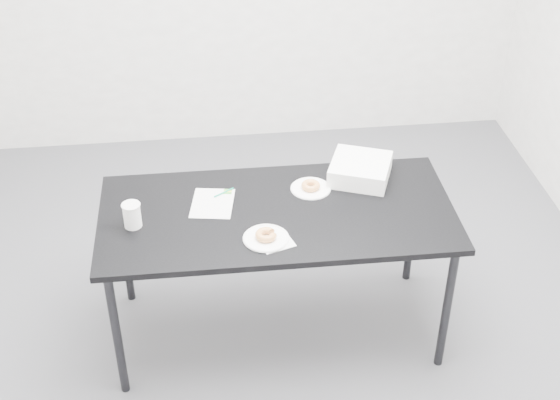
{
  "coord_description": "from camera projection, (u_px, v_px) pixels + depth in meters",
  "views": [
    {
      "loc": [
        -0.3,
        -3.12,
        2.97
      ],
      "look_at": [
        0.07,
        0.02,
        0.76
      ],
      "focal_mm": 50.0,
      "sensor_mm": 36.0,
      "label": 1
    }
  ],
  "objects": [
    {
      "name": "table",
      "position": [
        277.0,
        221.0,
        3.79
      ],
      "size": [
        1.72,
        0.81,
        0.78
      ],
      "rotation": [
        0.0,
        0.0,
        -0.01
      ],
      "color": "black",
      "rests_on": "floor"
    },
    {
      "name": "napkin",
      "position": [
        275.0,
        241.0,
        3.56
      ],
      "size": [
        0.19,
        0.19,
        0.0
      ],
      "primitive_type": "cube",
      "rotation": [
        0.0,
        0.0,
        0.31
      ],
      "color": "white",
      "rests_on": "table"
    },
    {
      "name": "coffee_cup",
      "position": [
        132.0,
        215.0,
        3.62
      ],
      "size": [
        0.08,
        0.08,
        0.12
      ],
      "primitive_type": "cylinder",
      "color": "white",
      "rests_on": "table"
    },
    {
      "name": "plate_far",
      "position": [
        311.0,
        189.0,
        3.91
      ],
      "size": [
        0.2,
        0.2,
        0.01
      ],
      "primitive_type": "cylinder",
      "color": "white",
      "rests_on": "table"
    },
    {
      "name": "cup_lid",
      "position": [
        343.0,
        169.0,
        4.05
      ],
      "size": [
        0.08,
        0.08,
        0.01
      ],
      "primitive_type": "cylinder",
      "color": "white",
      "rests_on": "table"
    },
    {
      "name": "plate_near",
      "position": [
        266.0,
        238.0,
        3.57
      ],
      "size": [
        0.21,
        0.21,
        0.01
      ],
      "primitive_type": "cylinder",
      "color": "white",
      "rests_on": "napkin"
    },
    {
      "name": "bakery_box",
      "position": [
        360.0,
        170.0,
        3.97
      ],
      "size": [
        0.37,
        0.37,
        0.1
      ],
      "primitive_type": "cube",
      "rotation": [
        0.0,
        0.0,
        -0.37
      ],
      "color": "white",
      "rests_on": "table"
    },
    {
      "name": "donut_near",
      "position": [
        266.0,
        235.0,
        3.56
      ],
      "size": [
        0.12,
        0.12,
        0.03
      ],
      "primitive_type": "torus",
      "rotation": [
        0.0,
        0.0,
        0.17
      ],
      "color": "#C9803F",
      "rests_on": "plate_near"
    },
    {
      "name": "pen",
      "position": [
        224.0,
        192.0,
        3.87
      ],
      "size": [
        0.1,
        0.07,
        0.01
      ],
      "primitive_type": "cylinder",
      "rotation": [
        0.0,
        1.57,
        0.58
      ],
      "color": "#0B805E",
      "rests_on": "scorecard"
    },
    {
      "name": "donut_far",
      "position": [
        311.0,
        186.0,
        3.9
      ],
      "size": [
        0.11,
        0.11,
        0.03
      ],
      "primitive_type": "torus",
      "rotation": [
        0.0,
        0.0,
        -0.16
      ],
      "color": "#C9803F",
      "rests_on": "plate_far"
    },
    {
      "name": "floor",
      "position": [
        269.0,
        317.0,
        4.27
      ],
      "size": [
        4.0,
        4.0,
        0.0
      ],
      "primitive_type": "plane",
      "color": "#4D4D52",
      "rests_on": "ground"
    },
    {
      "name": "scorecard",
      "position": [
        212.0,
        203.0,
        3.81
      ],
      "size": [
        0.24,
        0.28,
        0.0
      ],
      "primitive_type": "cube",
      "rotation": [
        0.0,
        0.0,
        -0.17
      ],
      "color": "white",
      "rests_on": "table"
    },
    {
      "name": "logo_patch",
      "position": [
        228.0,
        192.0,
        3.88
      ],
      "size": [
        0.05,
        0.05,
        0.0
      ],
      "primitive_type": "cube",
      "rotation": [
        0.0,
        0.0,
        -0.17
      ],
      "color": "green",
      "rests_on": "scorecard"
    }
  ]
}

